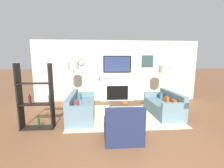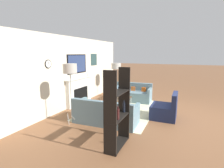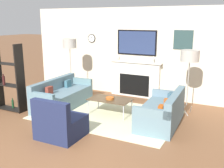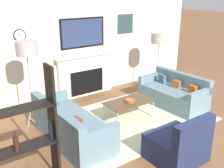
{
  "view_description": "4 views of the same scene",
  "coord_description": "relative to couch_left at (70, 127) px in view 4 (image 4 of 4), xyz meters",
  "views": [
    {
      "loc": [
        -0.74,
        -2.51,
        1.83
      ],
      "look_at": [
        -0.35,
        2.7,
        1.0
      ],
      "focal_mm": 24.0,
      "sensor_mm": 36.0,
      "label": 1
    },
    {
      "loc": [
        -5.87,
        0.11,
        2.07
      ],
      "look_at": [
        0.02,
        2.68,
        0.94
      ],
      "focal_mm": 28.0,
      "sensor_mm": 36.0,
      "label": 2
    },
    {
      "loc": [
        2.91,
        -3.23,
        2.33
      ],
      "look_at": [
        -0.03,
        2.6,
        0.72
      ],
      "focal_mm": 42.0,
      "sensor_mm": 36.0,
      "label": 3
    },
    {
      "loc": [
        -3.27,
        -1.69,
        2.66
      ],
      "look_at": [
        -0.23,
        2.58,
        0.79
      ],
      "focal_mm": 42.0,
      "sensor_mm": 36.0,
      "label": 4
    }
  ],
  "objects": [
    {
      "name": "fireplace_wall",
      "position": [
        1.4,
        1.95,
        0.94
      ],
      "size": [
        7.4,
        0.28,
        2.7
      ],
      "color": "beige",
      "rests_on": "ground_plane"
    },
    {
      "name": "area_rug",
      "position": [
        1.4,
        0.0,
        -0.28
      ],
      "size": [
        3.43,
        2.33,
        0.01
      ],
      "color": "beige",
      "rests_on": "ground_plane"
    },
    {
      "name": "floor_lamp_left",
      "position": [
        -0.36,
        0.95,
        1.34
      ],
      "size": [
        0.4,
        0.4,
        1.79
      ],
      "color": "#9E998E",
      "rests_on": "ground_plane"
    },
    {
      "name": "couch_left",
      "position": [
        0.0,
        0.0,
        0.0
      ],
      "size": [
        0.84,
        1.92,
        0.75
      ],
      "color": "slate",
      "rests_on": "ground_plane"
    },
    {
      "name": "coffee_table",
      "position": [
        1.45,
        0.06,
        0.09
      ],
      "size": [
        1.05,
        0.59,
        0.4
      ],
      "color": "#4C3823",
      "rests_on": "ground_plane"
    },
    {
      "name": "couch_right",
      "position": [
        2.81,
        0.0,
        -0.0
      ],
      "size": [
        0.88,
        1.64,
        0.77
      ],
      "color": "slate",
      "rests_on": "ground_plane"
    },
    {
      "name": "floor_lamp_right",
      "position": [
        3.16,
        0.95,
        1.19
      ],
      "size": [
        0.44,
        0.44,
        1.63
      ],
      "color": "#9E998E",
      "rests_on": "ground_plane"
    },
    {
      "name": "armchair",
      "position": [
        1.16,
        -1.58,
        -0.0
      ],
      "size": [
        0.85,
        0.79,
        0.85
      ],
      "color": "#1F274B",
      "rests_on": "ground_plane"
    },
    {
      "name": "shelf_unit",
      "position": [
        -1.05,
        -0.81,
        0.53
      ],
      "size": [
        0.86,
        0.28,
        1.76
      ],
      "color": "black",
      "rests_on": "ground_plane"
    },
    {
      "name": "decorative_bowl",
      "position": [
        1.46,
        0.04,
        0.15
      ],
      "size": [
        0.21,
        0.21,
        0.06
      ],
      "color": "#B15D22",
      "rests_on": "coffee_table"
    }
  ]
}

